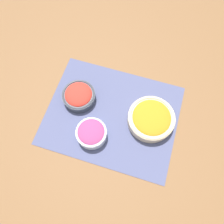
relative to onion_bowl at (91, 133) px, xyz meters
name	(u,v)px	position (x,y,z in m)	size (l,w,h in m)	color
ground_plane	(112,115)	(0.05, 0.11, -0.04)	(3.00, 3.00, 0.00)	brown
placemat	(112,115)	(0.05, 0.11, -0.04)	(0.54, 0.43, 0.00)	#474C70
onion_bowl	(91,133)	(0.00, 0.00, 0.00)	(0.12, 0.12, 0.06)	silver
carrot_bowl	(151,119)	(0.21, 0.13, 0.00)	(0.19, 0.19, 0.06)	beige
tomato_bowl	(79,95)	(-0.11, 0.14, -0.01)	(0.14, 0.14, 0.06)	#333842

